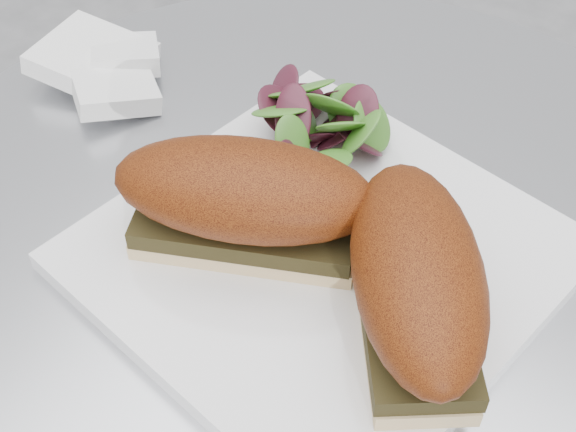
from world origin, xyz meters
name	(u,v)px	position (x,y,z in m)	size (l,w,h in m)	color
table	(310,420)	(0.00, 0.00, 0.49)	(0.70, 0.70, 0.73)	silver
plate	(322,256)	(0.01, -0.01, 0.74)	(0.29, 0.29, 0.02)	white
sandwich_left	(245,199)	(-0.04, -0.03, 0.79)	(0.19, 0.14, 0.08)	#D1AE82
sandwich_right	(416,280)	(0.09, -0.03, 0.79)	(0.16, 0.19, 0.08)	#D1AE82
salad	(318,125)	(-0.05, 0.08, 0.77)	(0.11, 0.11, 0.05)	#46892C
napkin	(104,79)	(-0.25, 0.07, 0.74)	(0.12, 0.12, 0.02)	white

